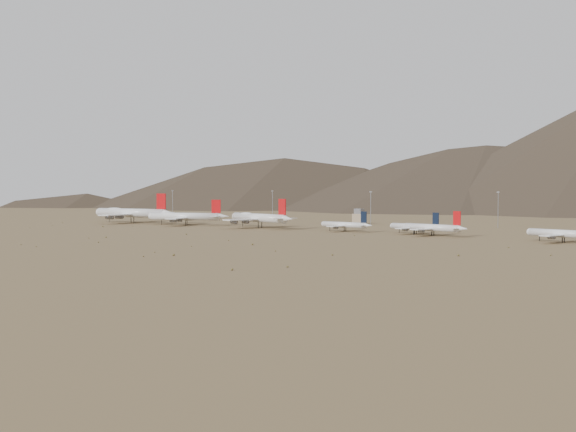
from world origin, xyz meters
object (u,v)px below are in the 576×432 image
Objects in this scene: widebody_centre at (185,216)px; narrowbody_a at (345,225)px; narrowbody_b at (416,227)px; control_tower at (359,217)px; widebody_west at (131,213)px; widebody_east at (259,218)px.

widebody_centre is 138.21m from narrowbody_a.
narrowbody_b reaches higher than narrowbody_a.
narrowbody_a is at bearing -19.20° from widebody_centre.
widebody_centre is at bearing -164.94° from narrowbody_b.
narrowbody_b is (48.26, 4.10, 0.08)m from narrowbody_a.
control_tower is at bearing 21.57° from widebody_centre.
narrowbody_b is at bearing -18.59° from widebody_centre.
widebody_west is 1.96× the size of narrowbody_a.
widebody_east is (125.94, 6.19, -0.99)m from widebody_west.
widebody_west is at bearing -149.19° from control_tower.
widebody_west is at bearing -172.49° from narrowbody_a.
narrowbody_b is at bearing -4.53° from widebody_west.
narrowbody_a is at bearing -64.94° from control_tower.
control_tower is (-88.50, 81.95, 0.88)m from narrowbody_b.
widebody_centre is 1.52× the size of narrowbody_a.
narrowbody_b is at bearing 10.28° from narrowbody_a.
widebody_centre reaches higher than control_tower.
widebody_east reaches higher than widebody_centre.
control_tower is at bearing 120.48° from narrowbody_a.
narrowbody_b is 120.62m from control_tower.
widebody_west reaches higher than narrowbody_b.
widebody_west is 58.58m from widebody_centre.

